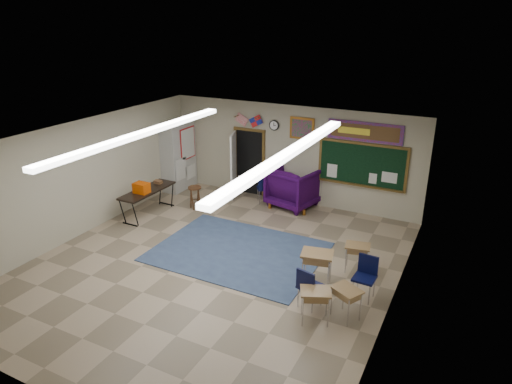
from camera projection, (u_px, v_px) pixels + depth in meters
The scene contains 25 objects.
floor at pixel (214, 265), 10.66m from camera, with size 9.00×9.00×0.00m, color gray.
back_wall at pixel (291, 154), 13.86m from camera, with size 8.00×0.04×3.00m, color #A7A187.
front_wall at pixel (40, 317), 6.38m from camera, with size 8.00×0.04×3.00m, color #A7A187.
left_wall at pixel (81, 179), 11.81m from camera, with size 0.04×9.00×3.00m, color #A7A187.
right_wall at pixel (395, 244), 8.43m from camera, with size 0.04×9.00×3.00m, color #A7A187.
ceiling at pixel (209, 140), 9.58m from camera, with size 8.00×9.00×0.04m, color silver.
area_rug at pixel (238, 252), 11.24m from camera, with size 4.00×3.00×0.02m, color #384C6A.
fluorescent_strips at pixel (209, 143), 9.60m from camera, with size 3.86×6.00×0.10m, color white, non-canonical shape.
doorway at pixel (245, 163), 14.53m from camera, with size 1.10×0.89×2.16m.
chalkboard at pixel (362, 166), 12.91m from camera, with size 2.55×0.14×1.30m.
bulletin_board at pixel (365, 132), 12.56m from camera, with size 2.10×0.05×0.55m.
framed_art_print at pixel (302, 128), 13.38m from camera, with size 0.75×0.05×0.65m.
wall_clock at pixel (274, 125), 13.76m from camera, with size 0.32×0.05×0.32m.
wall_flags at pixel (249, 118), 14.05m from camera, with size 1.16×0.06×0.70m, color red, non-canonical shape.
storage_cabinet at pixel (179, 157), 15.03m from camera, with size 0.59×1.25×2.20m.
wingback_armchair at pixel (294, 187), 13.77m from camera, with size 1.30×1.34×1.22m, color #240534.
student_chair_reading at pixel (264, 189), 14.07m from camera, with size 0.45×0.45×0.90m, color black, non-canonical shape.
student_chair_desk_a at pixel (310, 287), 8.99m from camera, with size 0.44×0.44×0.89m, color black, non-canonical shape.
student_chair_desk_b at pixel (364, 279), 9.23m from camera, with size 0.46×0.46×0.91m, color black, non-canonical shape.
student_desk_front_left at pixel (317, 267), 9.69m from camera, with size 0.75×0.62×0.79m.
student_desk_front_right at pixel (357, 256), 10.29m from camera, with size 0.61×0.50×0.65m.
student_desk_back_left at pixel (315, 304), 8.57m from camera, with size 0.69×0.61×0.68m.
student_desk_back_right at pixel (346, 302), 8.67m from camera, with size 0.67×0.61×0.65m.
folding_table at pixel (148, 201), 13.21m from camera, with size 0.63×1.87×1.06m.
wooden_stool at pixel (195, 197), 13.66m from camera, with size 0.39×0.39×0.69m.
Camera 1 is at (5.10, -7.87, 5.45)m, focal length 32.00 mm.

